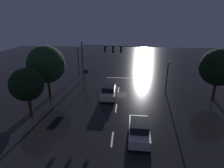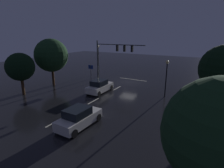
% 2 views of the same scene
% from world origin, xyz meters
% --- Properties ---
extents(ground_plane, '(80.00, 80.00, 0.00)m').
position_xyz_m(ground_plane, '(0.00, 0.00, 0.00)').
color(ground_plane, black).
extents(traffic_signal_assembly, '(8.92, 0.47, 6.51)m').
position_xyz_m(traffic_signal_assembly, '(3.16, -0.74, 4.70)').
color(traffic_signal_assembly, '#383A3D').
rests_on(traffic_signal_assembly, ground_plane).
extents(lane_dash_far, '(0.16, 2.20, 0.01)m').
position_xyz_m(lane_dash_far, '(0.00, 4.00, 0.00)').
color(lane_dash_far, beige).
rests_on(lane_dash_far, ground_plane).
extents(lane_dash_mid, '(0.16, 2.20, 0.01)m').
position_xyz_m(lane_dash_mid, '(0.00, 10.00, 0.00)').
color(lane_dash_mid, beige).
rests_on(lane_dash_mid, ground_plane).
extents(lane_dash_near, '(0.16, 2.20, 0.01)m').
position_xyz_m(lane_dash_near, '(0.00, 16.00, 0.00)').
color(lane_dash_near, beige).
rests_on(lane_dash_near, ground_plane).
extents(stop_bar, '(5.00, 0.16, 0.01)m').
position_xyz_m(stop_bar, '(0.00, -1.92, 0.00)').
color(stop_bar, beige).
rests_on(stop_bar, ground_plane).
extents(car_approaching, '(1.90, 4.37, 1.70)m').
position_xyz_m(car_approaching, '(1.19, 6.76, 0.80)').
color(car_approaching, silver).
rests_on(car_approaching, ground_plane).
extents(car_distant, '(2.03, 4.42, 1.70)m').
position_xyz_m(car_distant, '(-2.37, 15.52, 0.80)').
color(car_distant, silver).
rests_on(car_distant, ground_plane).
extents(street_lamp_left_kerb, '(0.44, 0.44, 4.60)m').
position_xyz_m(street_lamp_left_kerb, '(-6.92, 4.29, 3.26)').
color(street_lamp_left_kerb, black).
rests_on(street_lamp_left_kerb, ground_plane).
extents(street_lamp_right_kerb, '(0.44, 0.44, 5.51)m').
position_xyz_m(street_lamp_right_kerb, '(7.80, -3.05, 3.81)').
color(street_lamp_right_kerb, black).
rests_on(street_lamp_right_kerb, ground_plane).
extents(route_sign, '(0.90, 0.14, 2.92)m').
position_xyz_m(route_sign, '(5.08, 3.31, 2.10)').
color(route_sign, '#383A3D').
rests_on(route_sign, ground_plane).
extents(tree_left_near, '(4.73, 4.73, 6.73)m').
position_xyz_m(tree_left_near, '(-12.76, 6.27, 4.36)').
color(tree_left_near, '#382314').
rests_on(tree_left_near, ground_plane).
extents(tree_right_near, '(3.52, 3.52, 5.40)m').
position_xyz_m(tree_right_near, '(9.30, 12.43, 3.63)').
color(tree_right_near, '#382314').
rests_on(tree_right_near, ground_plane).
extents(tree_right_far, '(4.86, 4.86, 7.00)m').
position_xyz_m(tree_right_far, '(9.26, 7.31, 4.56)').
color(tree_right_far, '#382314').
rests_on(tree_right_far, ground_plane).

